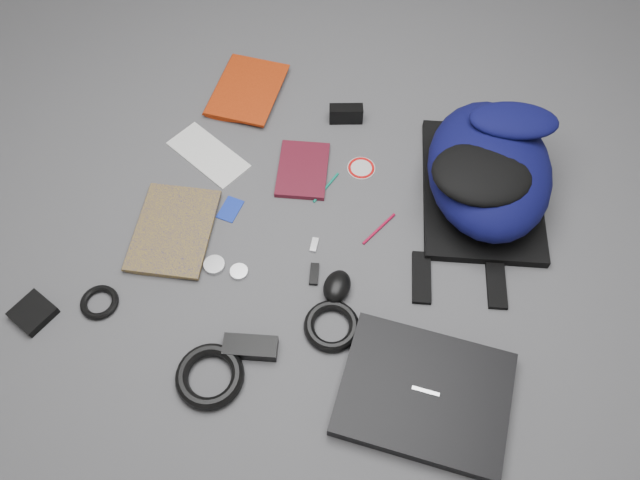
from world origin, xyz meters
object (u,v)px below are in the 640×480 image
(backpack, at_px, (489,169))
(dvd_case, at_px, (303,170))
(power_brick, at_px, (250,347))
(mouse, at_px, (337,287))
(comic_book, at_px, (137,226))
(laptop, at_px, (424,394))
(pouch, at_px, (33,313))
(compact_camera, at_px, (346,114))
(textbook_red, at_px, (217,84))

(backpack, xyz_separation_m, dvd_case, (-0.50, -0.09, -0.10))
(power_brick, bearing_deg, mouse, 41.02)
(backpack, relative_size, comic_book, 1.82)
(laptop, relative_size, power_brick, 2.94)
(laptop, xyz_separation_m, dvd_case, (-0.49, 0.53, -0.01))
(backpack, height_order, laptop, backpack)
(laptop, relative_size, pouch, 4.24)
(laptop, distance_m, compact_camera, 0.87)
(textbook_red, xyz_separation_m, comic_book, (0.00, -0.55, -0.00))
(comic_book, distance_m, power_brick, 0.48)
(backpack, distance_m, power_brick, 0.78)
(textbook_red, bearing_deg, laptop, -44.86)
(mouse, relative_size, pouch, 1.05)
(textbook_red, height_order, pouch, textbook_red)
(backpack, height_order, mouse, backpack)
(laptop, bearing_deg, dvd_case, 130.10)
(comic_book, bearing_deg, mouse, -11.75)
(backpack, distance_m, mouse, 0.52)
(compact_camera, xyz_separation_m, pouch, (-0.54, -0.86, -0.02))
(comic_book, height_order, mouse, mouse)
(textbook_red, height_order, compact_camera, compact_camera)
(laptop, xyz_separation_m, compact_camera, (-0.43, 0.76, 0.01))
(compact_camera, height_order, mouse, compact_camera)
(backpack, distance_m, textbook_red, 0.88)
(textbook_red, distance_m, compact_camera, 0.42)
(laptop, height_order, dvd_case, laptop)
(dvd_case, height_order, power_brick, power_brick)
(laptop, relative_size, comic_book, 1.37)
(mouse, xyz_separation_m, pouch, (-0.70, -0.30, -0.01))
(dvd_case, distance_m, pouch, 0.80)
(dvd_case, bearing_deg, pouch, -140.65)
(backpack, xyz_separation_m, pouch, (-0.99, -0.73, -0.09))
(laptop, distance_m, dvd_case, 0.72)
(dvd_case, distance_m, mouse, 0.40)
(backpack, bearing_deg, mouse, -138.44)
(compact_camera, relative_size, mouse, 1.06)
(textbook_red, bearing_deg, comic_book, -92.63)
(comic_book, height_order, dvd_case, comic_book)
(mouse, relative_size, power_brick, 0.73)
(textbook_red, relative_size, pouch, 2.94)
(mouse, height_order, pouch, mouse)
(mouse, xyz_separation_m, power_brick, (-0.15, -0.22, -0.01))
(comic_book, relative_size, pouch, 3.09)
(compact_camera, bearing_deg, laptop, -79.96)
(laptop, distance_m, power_brick, 0.42)
(backpack, height_order, comic_book, backpack)
(textbook_red, relative_size, comic_book, 0.95)
(dvd_case, relative_size, compact_camera, 1.97)
(backpack, xyz_separation_m, textbook_red, (-0.86, 0.14, -0.09))
(mouse, distance_m, power_brick, 0.26)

